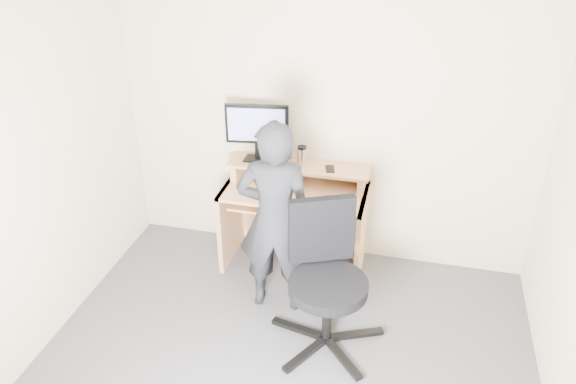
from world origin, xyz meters
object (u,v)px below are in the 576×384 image
at_px(office_chair, 326,273).
at_px(person, 275,219).
at_px(desk, 297,206).
at_px(monitor, 257,128).

xyz_separation_m(office_chair, person, (-0.44, 0.29, 0.21)).
bearing_deg(person, desk, -98.03).
bearing_deg(desk, monitor, 168.55).
distance_m(desk, person, 0.67).
bearing_deg(person, monitor, -70.35).
distance_m(office_chair, person, 0.57).
xyz_separation_m(monitor, office_chair, (0.78, -0.98, -0.63)).
xyz_separation_m(monitor, person, (0.33, -0.70, -0.42)).
relative_size(office_chair, person, 0.68).
bearing_deg(monitor, desk, -19.57).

